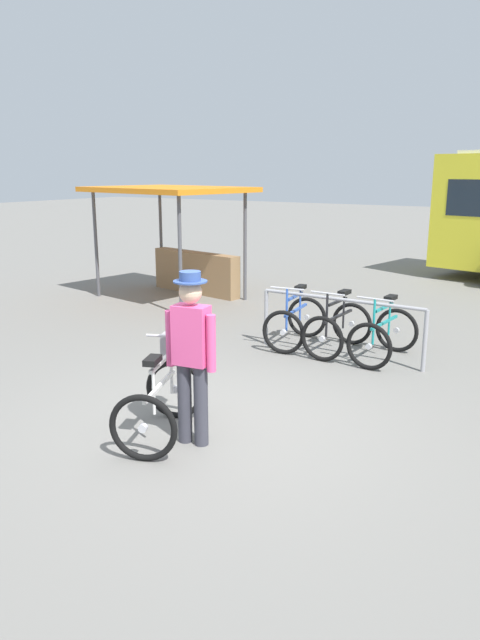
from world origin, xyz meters
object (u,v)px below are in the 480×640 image
Objects in this scene: racked_bike_black at (338,328)px; featured_bicycle at (163,393)px; market_stall at (181,231)px; racked_bike_teal at (384,335)px; racked_bike_blue at (296,322)px; person_with_featured_bike at (192,352)px.

featured_bicycle is (-0.35, -3.58, 0.08)m from racked_bike_black.
racked_bike_teal is at bearing -21.58° from market_stall.
person_with_featured_bike is (0.73, -3.58, 0.58)m from racked_bike_blue.
racked_bike_blue is 0.92× the size of featured_bicycle.
market_stall is at bearing 155.47° from racked_bike_black.
racked_bike_black is 5.04m from market_stall.
racked_bike_teal is at bearing 79.34° from person_with_featured_bike.
person_with_featured_bike is (-0.67, -3.58, 0.58)m from racked_bike_teal.
market_stall reaches higher than racked_bike_blue.
person_with_featured_bike is (0.38, -0.00, 0.50)m from featured_bicycle.
market_stall is (-5.19, 2.05, 1.03)m from racked_bike_teal.
market_stall is (-4.14, 5.63, 0.95)m from featured_bicycle.
racked_bike_blue is at bearing 179.67° from racked_bike_teal.
racked_bike_teal is at bearing 73.64° from featured_bicycle.
market_stall reaches higher than person_with_featured_bike.
racked_bike_blue is 1.40m from racked_bike_teal.
racked_bike_teal is at bearing -0.33° from racked_bike_blue.
racked_bike_blue and racked_bike_teal have the same top height.
racked_bike_teal is 3.73m from featured_bicycle.
racked_bike_blue and featured_bicycle have the same top height.
racked_bike_black is (0.70, -0.00, 0.00)m from racked_bike_blue.
featured_bicycle is at bearing -84.42° from racked_bike_blue.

